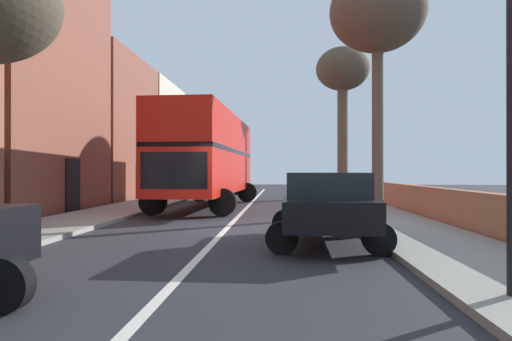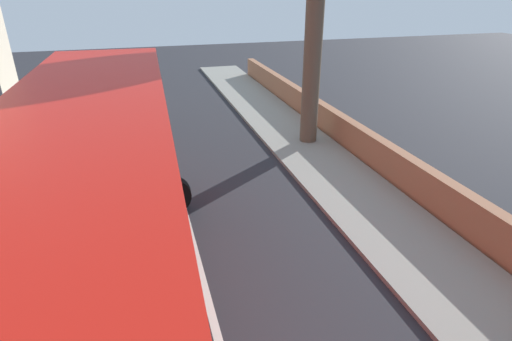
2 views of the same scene
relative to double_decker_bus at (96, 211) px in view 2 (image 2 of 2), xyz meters
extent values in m
cube|color=red|center=(0.00, 0.01, -0.80)|extent=(2.93, 11.15, 1.70)
cube|color=black|center=(0.00, 0.01, 0.13)|extent=(2.95, 11.04, 0.16)
cube|color=red|center=(0.00, 0.01, 0.96)|extent=(2.93, 11.15, 1.50)
cylinder|color=black|center=(1.42, 3.72, -1.85)|extent=(1.01, 0.34, 1.00)
cylinder|color=black|center=(-1.13, 3.82, -1.85)|extent=(1.01, 0.34, 1.00)
cube|color=slate|center=(-0.80, 11.33, -1.60)|extent=(1.96, 4.03, 0.55)
cube|color=black|center=(-0.81, 11.13, -1.06)|extent=(1.74, 2.24, 0.54)
cylinder|color=black|center=(-1.66, 12.59, -2.03)|extent=(0.65, 0.25, 0.64)
cylinder|color=black|center=(0.17, 12.51, -2.03)|extent=(0.65, 0.25, 0.64)
cylinder|color=black|center=(-1.77, 10.14, -2.03)|extent=(0.65, 0.25, 0.64)
cylinder|color=black|center=(0.06, 10.06, -2.03)|extent=(0.65, 0.25, 0.64)
cylinder|color=brown|center=(6.93, 7.47, 1.30)|extent=(0.64, 0.64, 7.06)
camera|label=1|loc=(3.24, -19.49, -0.75)|focal=31.03mm
camera|label=2|loc=(0.86, -6.16, 3.35)|focal=28.78mm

